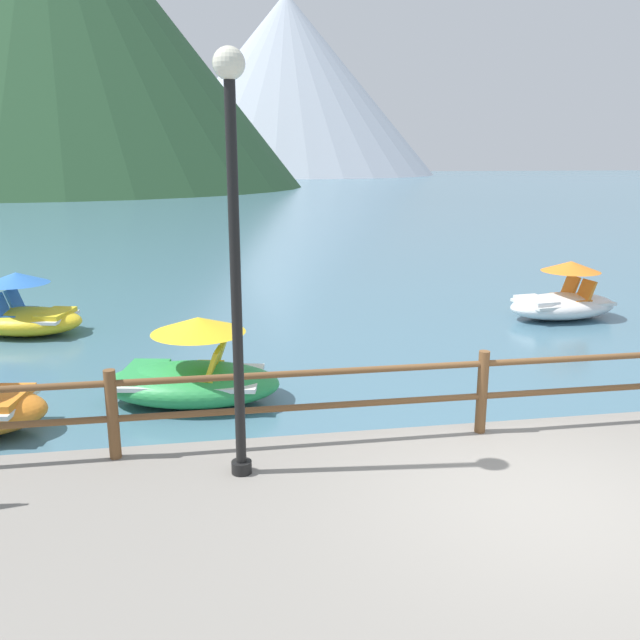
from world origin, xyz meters
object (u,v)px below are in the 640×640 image
(lamp_post, at_px, (234,231))
(pedal_boat_0, at_px, (563,300))
(pedal_boat_4, at_px, (25,313))
(pedal_boat_5, at_px, (192,374))

(lamp_post, height_order, pedal_boat_0, lamp_post)
(pedal_boat_0, relative_size, pedal_boat_4, 1.06)
(lamp_post, distance_m, pedal_boat_0, 10.24)
(pedal_boat_4, bearing_deg, lamp_post, -62.35)
(pedal_boat_0, distance_m, pedal_boat_4, 11.12)
(pedal_boat_4, xyz_separation_m, pedal_boat_5, (3.32, -4.30, 0.00))
(pedal_boat_0, xyz_separation_m, pedal_boat_5, (-7.79, -3.77, 0.01))
(pedal_boat_4, height_order, pedal_boat_5, pedal_boat_5)
(pedal_boat_0, bearing_deg, lamp_post, -136.65)
(lamp_post, relative_size, pedal_boat_4, 1.60)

